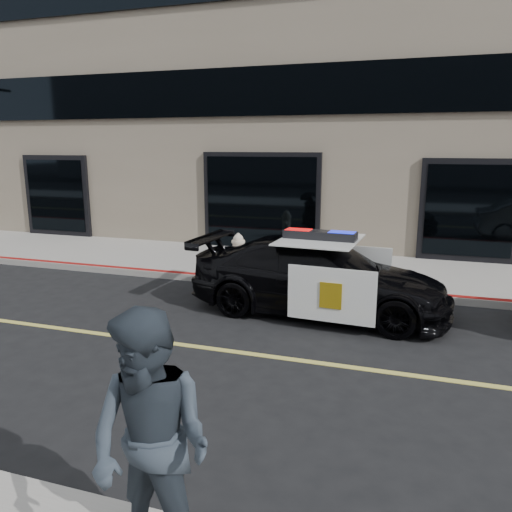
% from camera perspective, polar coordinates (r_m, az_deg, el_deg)
% --- Properties ---
extents(ground, '(120.00, 120.00, 0.00)m').
position_cam_1_polar(ground, '(7.98, -7.75, -10.13)').
color(ground, black).
rests_on(ground, ground).
extents(sidewalk_n, '(60.00, 3.50, 0.15)m').
position_cam_1_polar(sidewalk_n, '(12.66, 2.56, -1.12)').
color(sidewalk_n, gray).
rests_on(sidewalk_n, ground).
extents(building_n, '(60.00, 7.00, 12.00)m').
position_cam_1_polar(building_n, '(17.66, 7.68, 22.02)').
color(building_n, '#756856').
rests_on(building_n, ground).
extents(police_car, '(2.49, 4.97, 1.55)m').
position_cam_1_polar(police_car, '(9.28, 7.21, -2.33)').
color(police_car, black).
rests_on(police_car, ground).
extents(fire_hydrant, '(0.38, 0.53, 0.84)m').
position_cam_1_polar(fire_hydrant, '(12.13, -2.06, 0.55)').
color(fire_hydrant, beige).
rests_on(fire_hydrant, sidewalk_n).
extents(pedestrian_b, '(1.14, 1.00, 1.90)m').
position_cam_1_polar(pedestrian_b, '(3.62, -11.94, -20.58)').
color(pedestrian_b, '#2E3741').
rests_on(pedestrian_b, sidewalk_s).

